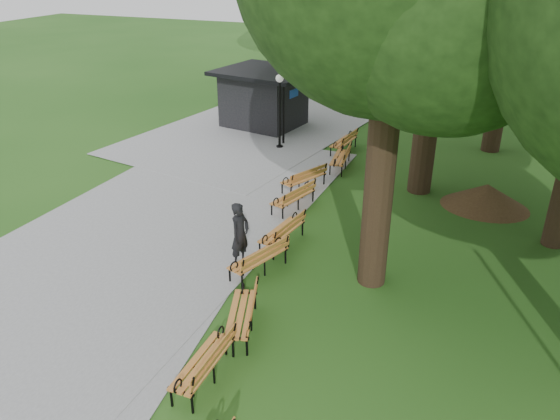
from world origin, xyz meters
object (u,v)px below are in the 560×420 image
at_px(person, 240,235).
at_px(lamp_post, 280,96).
at_px(kiosk, 264,98).
at_px(bench_7, 340,158).
at_px(dirt_mound, 486,196).
at_px(bench_3, 258,258).
at_px(bench_2, 241,314).
at_px(bench_8, 344,142).
at_px(bench_5, 293,197).
at_px(bench_1, 203,362).
at_px(bench_6, 304,178).
at_px(bench_4, 282,231).

height_order(person, lamp_post, lamp_post).
bearing_deg(lamp_post, kiosk, 124.63).
bearing_deg(bench_7, lamp_post, -120.19).
distance_m(dirt_mound, bench_3, 8.31).
relative_size(bench_2, bench_8, 1.00).
height_order(kiosk, bench_3, kiosk).
xyz_separation_m(lamp_post, bench_5, (2.64, -5.45, -1.80)).
height_order(dirt_mound, bench_1, bench_1).
xyz_separation_m(bench_7, bench_8, (-0.39, 1.90, 0.00)).
bearing_deg(bench_5, bench_3, 23.80).
distance_m(bench_1, bench_8, 13.94).
height_order(bench_1, bench_7, same).
height_order(dirt_mound, bench_7, bench_7).
bearing_deg(kiosk, bench_7, -29.64).
distance_m(bench_3, bench_8, 9.92).
height_order(bench_3, bench_5, same).
bearing_deg(bench_2, bench_7, 165.91).
xyz_separation_m(dirt_mound, bench_2, (-4.66, -8.74, 0.04)).
relative_size(lamp_post, bench_6, 1.63).
height_order(dirt_mound, bench_4, bench_4).
bearing_deg(bench_4, bench_3, 8.40).
height_order(lamp_post, bench_3, lamp_post).
bearing_deg(bench_2, bench_8, 167.12).
height_order(kiosk, bench_1, kiosk).
relative_size(lamp_post, bench_2, 1.63).
bearing_deg(lamp_post, bench_1, -74.32).
xyz_separation_m(bench_4, bench_6, (-0.75, 3.96, 0.00)).
bearing_deg(bench_7, bench_1, -2.40).
height_order(person, bench_3, person).
height_order(person, bench_8, person).
distance_m(person, bench_4, 1.58).
distance_m(bench_5, bench_7, 4.09).
bearing_deg(bench_7, person, -9.45).
bearing_deg(bench_5, lamp_post, -137.86).
distance_m(bench_1, bench_2, 1.67).
distance_m(kiosk, bench_1, 17.13).
bearing_deg(bench_7, kiosk, -135.72).
bearing_deg(bench_7, bench_6, -19.74).
distance_m(lamp_post, bench_1, 14.01).
xyz_separation_m(bench_1, bench_6, (-1.32, 9.54, 0.00)).
relative_size(lamp_post, bench_4, 1.63).
bearing_deg(person, bench_4, -15.16).
bearing_deg(dirt_mound, bench_6, -171.70).
distance_m(lamp_post, bench_2, 12.43).
height_order(bench_2, bench_3, same).
height_order(dirt_mound, bench_6, bench_6).
bearing_deg(kiosk, lamp_post, -45.08).
bearing_deg(lamp_post, bench_2, -72.17).
distance_m(lamp_post, bench_7, 3.79).
height_order(bench_1, bench_2, same).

